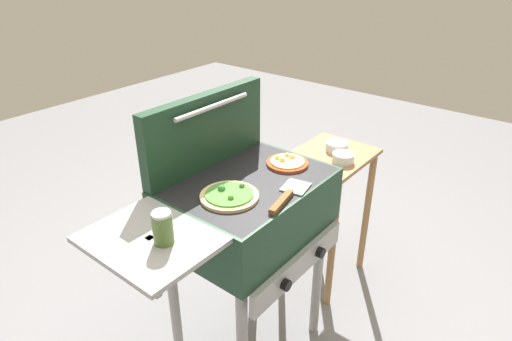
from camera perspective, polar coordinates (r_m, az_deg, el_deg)
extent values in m
cube|color=#193823|center=(1.75, -1.02, -4.66)|extent=(0.64, 0.48, 0.24)
cube|color=black|center=(1.69, -1.06, -1.33)|extent=(0.61, 0.46, 0.01)
cube|color=#979797|center=(1.42, -13.66, -8.78)|extent=(0.32, 0.41, 0.02)
cube|color=#979797|center=(1.48, -13.19, -12.25)|extent=(0.02, 0.02, 0.24)
cube|color=#979797|center=(1.73, 5.61, -12.19)|extent=(0.58, 0.02, 0.10)
cylinder|color=black|center=(1.64, 3.94, -14.64)|extent=(0.04, 0.02, 0.04)
cylinder|color=black|center=(1.80, 8.41, -10.52)|extent=(0.04, 0.02, 0.04)
cylinder|color=#979797|center=(2.11, 7.99, -13.65)|extent=(0.04, 0.04, 0.66)
cylinder|color=#979797|center=(1.99, -10.54, -17.06)|extent=(0.04, 0.04, 0.66)
cylinder|color=#979797|center=(2.28, -0.28, -9.84)|extent=(0.04, 0.04, 0.66)
cube|color=#193823|center=(1.76, -6.53, 5.20)|extent=(0.63, 0.06, 0.30)
cylinder|color=#B7B7BC|center=(1.69, -5.63, 8.30)|extent=(0.38, 0.02, 0.02)
cylinder|color=#E0C17F|center=(1.57, -3.48, -3.35)|extent=(0.21, 0.21, 0.01)
cylinder|color=#4C8C38|center=(1.57, -3.49, -3.07)|extent=(0.17, 0.17, 0.01)
sphere|color=#3C8A3A|center=(1.59, -4.50, -2.35)|extent=(0.03, 0.03, 0.03)
sphere|color=#51863F|center=(1.61, -1.84, -1.97)|extent=(0.02, 0.02, 0.02)
sphere|color=#549C2B|center=(1.53, -3.30, -3.54)|extent=(0.02, 0.02, 0.02)
cylinder|color=#C64723|center=(1.81, 4.10, 0.95)|extent=(0.17, 0.17, 0.01)
cylinder|color=#EDD17A|center=(1.80, 4.11, 1.21)|extent=(0.14, 0.14, 0.01)
sphere|color=#F2D586|center=(1.83, 4.70, 1.78)|extent=(0.03, 0.03, 0.03)
sphere|color=#D3BF6E|center=(1.80, 3.45, 1.36)|extent=(0.02, 0.02, 0.02)
sphere|color=#D6DD77|center=(1.82, 2.91, 1.66)|extent=(0.02, 0.02, 0.02)
sphere|color=#CFBF80|center=(1.84, 4.10, 2.02)|extent=(0.02, 0.02, 0.02)
cylinder|color=#4C6B2D|center=(1.36, -12.03, -7.46)|extent=(0.06, 0.06, 0.10)
cylinder|color=silver|center=(1.33, -12.25, -5.56)|extent=(0.06, 0.06, 0.01)
cube|color=#B7BABF|center=(1.64, 5.20, -2.14)|extent=(0.12, 0.11, 0.01)
cube|color=brown|center=(1.53, 3.34, -4.09)|extent=(0.16, 0.06, 0.02)
cube|color=olive|center=(2.25, 9.77, 1.92)|extent=(0.44, 0.36, 0.02)
cylinder|color=olive|center=(2.24, 9.89, -9.68)|extent=(0.04, 0.04, 0.75)
cylinder|color=olive|center=(2.53, 14.19, -5.45)|extent=(0.04, 0.04, 0.75)
cylinder|color=olive|center=(2.36, 3.55, -7.06)|extent=(0.04, 0.04, 0.75)
cylinder|color=olive|center=(2.64, 8.35, -3.34)|extent=(0.04, 0.04, 0.75)
cylinder|color=silver|center=(2.28, 10.49, 3.09)|extent=(0.11, 0.11, 0.04)
cylinder|color=maroon|center=(2.28, 10.47, 2.94)|extent=(0.09, 0.09, 0.02)
cylinder|color=silver|center=(2.16, 11.27, 1.64)|extent=(0.10, 0.10, 0.04)
cylinder|color=maroon|center=(2.16, 11.25, 1.48)|extent=(0.09, 0.09, 0.02)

